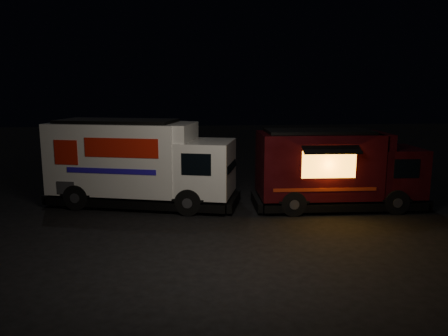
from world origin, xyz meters
The scene contains 3 objects.
ground centered at (0.00, 0.00, 0.00)m, with size 80.00×80.00×0.00m, color black.
white_truck centered at (-3.06, 3.09, 1.67)m, with size 7.38×2.52×3.34m, color silver, non-canonical shape.
red_truck centered at (4.40, 1.96, 1.50)m, with size 6.45×2.37×3.00m, color #380A0E, non-canonical shape.
Camera 1 is at (-1.58, -13.84, 4.53)m, focal length 35.00 mm.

